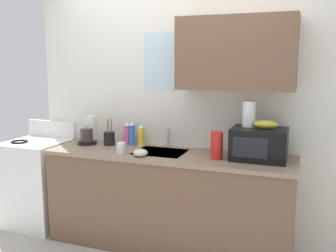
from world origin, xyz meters
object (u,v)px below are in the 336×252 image
object	(u,v)px
microwave	(259,144)
small_bowl	(140,153)
mug_white	(121,148)
dish_soap_bottle_yellow	(141,135)
banana_bunch	(266,124)
dish_soap_bottle_pink	(127,134)
paper_towel_roll	(249,114)
coffee_maker	(89,133)
utensil_crock	(109,138)
dish_soap_bottle_blue	(132,134)
stove_range	(38,182)
cereal_canister	(217,145)

from	to	relation	value
microwave	small_bowl	size ratio (longest dim) A/B	3.54
mug_white	dish_soap_bottle_yellow	bearing A→B (deg)	83.58
banana_bunch	dish_soap_bottle_pink	world-z (taller)	banana_bunch
paper_towel_roll	coffee_maker	world-z (taller)	paper_towel_roll
paper_towel_roll	utensil_crock	distance (m)	1.41
coffee_maker	dish_soap_bottle_pink	world-z (taller)	coffee_maker
banana_bunch	coffee_maker	distance (m)	1.76
dish_soap_bottle_pink	mug_white	xyz separation A→B (m)	(0.11, -0.35, -0.06)
microwave	dish_soap_bottle_pink	world-z (taller)	microwave
dish_soap_bottle_blue	mug_white	size ratio (longest dim) A/B	2.51
stove_range	dish_soap_bottle_yellow	world-z (taller)	dish_soap_bottle_yellow
coffee_maker	small_bowl	xyz separation A→B (m)	(0.72, -0.31, -0.07)
microwave	small_bowl	distance (m)	1.02
utensil_crock	dish_soap_bottle_pink	bearing A→B (deg)	30.39
dish_soap_bottle_pink	dish_soap_bottle_yellow	bearing A→B (deg)	2.16
banana_bunch	dish_soap_bottle_pink	size ratio (longest dim) A/B	0.87
banana_bunch	cereal_canister	size ratio (longest dim) A/B	0.85
paper_towel_roll	dish_soap_bottle_blue	bearing A→B (deg)	175.24
banana_bunch	mug_white	size ratio (longest dim) A/B	2.11
dish_soap_bottle_yellow	mug_white	world-z (taller)	dish_soap_bottle_yellow
dish_soap_bottle_pink	small_bowl	distance (m)	0.53
coffee_maker	dish_soap_bottle_yellow	distance (m)	0.55
coffee_maker	dish_soap_bottle_pink	xyz separation A→B (m)	(0.38, 0.10, 0.00)
microwave	coffee_maker	size ratio (longest dim) A/B	1.64
paper_towel_roll	small_bowl	bearing A→B (deg)	-161.27
mug_white	small_bowl	size ratio (longest dim) A/B	0.73
dish_soap_bottle_pink	dish_soap_bottle_blue	bearing A→B (deg)	-12.69
microwave	dish_soap_bottle_blue	xyz separation A→B (m)	(-1.26, 0.15, -0.02)
microwave	cereal_canister	size ratio (longest dim) A/B	1.96
dish_soap_bottle_yellow	utensil_crock	distance (m)	0.32
banana_bunch	utensil_crock	world-z (taller)	banana_bunch
dish_soap_bottle_pink	small_bowl	bearing A→B (deg)	-50.92
microwave	dish_soap_bottle_blue	bearing A→B (deg)	173.28
coffee_maker	microwave	bearing A→B (deg)	-2.02
stove_range	paper_towel_roll	xyz separation A→B (m)	(2.18, 0.10, 0.82)
coffee_maker	dish_soap_bottle_blue	distance (m)	0.45
microwave	cereal_canister	xyz separation A→B (m)	(-0.34, -0.10, -0.02)
banana_bunch	small_bowl	bearing A→B (deg)	-166.42
paper_towel_roll	stove_range	bearing A→B (deg)	-177.47
cereal_canister	microwave	bearing A→B (deg)	16.17
dish_soap_bottle_yellow	mug_white	distance (m)	0.36
microwave	dish_soap_bottle_yellow	world-z (taller)	microwave
stove_range	microwave	bearing A→B (deg)	1.13
banana_bunch	coffee_maker	size ratio (longest dim) A/B	0.71
stove_range	coffee_maker	bearing A→B (deg)	10.24
stove_range	cereal_canister	distance (m)	2.02
mug_white	cereal_canister	bearing A→B (deg)	5.94
dish_soap_bottle_pink	utensil_crock	distance (m)	0.18
dish_soap_bottle_yellow	dish_soap_bottle_blue	xyz separation A→B (m)	(-0.09, -0.02, 0.01)
stove_range	dish_soap_bottle_yellow	size ratio (longest dim) A/B	5.05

